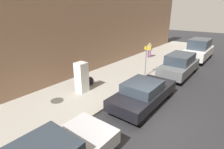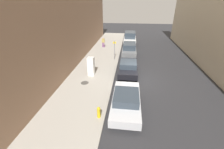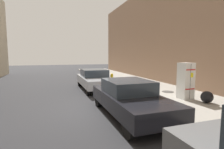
% 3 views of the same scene
% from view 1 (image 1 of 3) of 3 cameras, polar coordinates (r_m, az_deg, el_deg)
% --- Properties ---
extents(ground_plane, '(80.00, 80.00, 0.00)m').
position_cam_1_polar(ground_plane, '(8.66, 10.74, -14.31)').
color(ground_plane, '#28282B').
extents(sidewalk_slab, '(4.57, 44.00, 0.14)m').
position_cam_1_polar(sidewalk_slab, '(10.96, -9.85, -5.99)').
color(sidewalk_slab, '#9E998E').
rests_on(sidewalk_slab, ground).
extents(building_facade_near, '(1.59, 39.60, 8.84)m').
position_cam_1_polar(building_facade_near, '(12.35, -21.32, 16.94)').
color(building_facade_near, '#937056').
rests_on(building_facade_near, ground).
extents(discarded_refrigerator, '(0.62, 0.64, 1.84)m').
position_cam_1_polar(discarded_refrigerator, '(10.66, -9.90, -0.93)').
color(discarded_refrigerator, white).
rests_on(discarded_refrigerator, sidewalk_slab).
extents(manhole_cover, '(0.70, 0.70, 0.02)m').
position_cam_1_polar(manhole_cover, '(10.27, -17.50, -8.11)').
color(manhole_cover, '#47443F').
rests_on(manhole_cover, sidewalk_slab).
extents(street_sign_post, '(0.36, 0.07, 2.35)m').
position_cam_1_polar(street_sign_post, '(13.08, 11.00, 4.84)').
color(street_sign_post, slate).
rests_on(street_sign_post, sidewalk_slab).
extents(trash_bag, '(0.56, 0.56, 0.56)m').
position_cam_1_polar(trash_bag, '(11.79, -7.31, -2.05)').
color(trash_bag, black).
rests_on(trash_bag, sidewalk_slab).
extents(pedestrian_walking_far, '(0.45, 0.22, 1.55)m').
position_cam_1_polar(pedestrian_walking_far, '(18.84, 12.14, 8.09)').
color(pedestrian_walking_far, '#7A3D7F').
rests_on(pedestrian_walking_far, sidewalk_slab).
extents(parked_sedan_dark, '(1.87, 4.54, 1.39)m').
position_cam_1_polar(parked_sedan_dark, '(9.52, 10.27, -5.87)').
color(parked_sedan_dark, black).
rests_on(parked_sedan_dark, ground).
extents(parked_suv_gray, '(1.86, 4.60, 1.73)m').
position_cam_1_polar(parked_suv_gray, '(14.51, 21.16, 2.98)').
color(parked_suv_gray, slate).
rests_on(parked_suv_gray, ground).
extents(parked_van_white, '(1.98, 4.97, 2.15)m').
position_cam_1_polar(parked_van_white, '(20.08, 26.47, 7.28)').
color(parked_van_white, silver).
rests_on(parked_van_white, ground).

